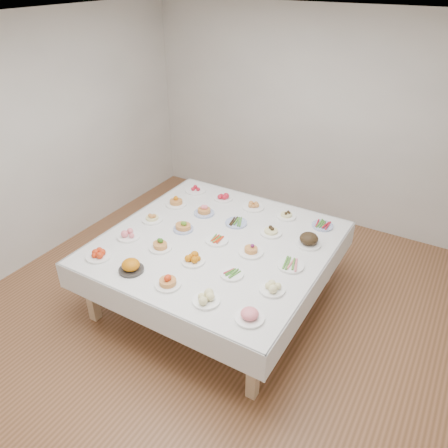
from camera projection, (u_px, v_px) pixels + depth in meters
The scene contains 27 objects.
room_envelope at pixel (221, 149), 3.72m from camera, with size 5.02×5.02×2.81m.
display_table at pixel (217, 247), 4.49m from camera, with size 2.23×2.23×0.75m.
dish_0 at pixel (98, 253), 4.19m from camera, with size 0.25×0.25×0.11m.
dish_1 at pixel (131, 265), 4.00m from camera, with size 0.23×0.23×0.14m.
dish_2 at pixel (168, 280), 3.81m from camera, with size 0.23×0.23×0.14m.
dish_3 at pixel (206, 297), 3.64m from camera, with size 0.23×0.23×0.11m.
dish_4 at pixel (250, 313), 3.46m from camera, with size 0.24×0.24×0.14m.
dish_5 at pixel (128, 234), 4.50m from camera, with size 0.23×0.23×0.10m.
dish_6 at pixel (160, 244), 4.31m from camera, with size 0.22×0.22×0.13m.
dish_7 at pixel (193, 258), 4.13m from camera, with size 0.22×0.22×0.10m.
dish_8 at pixel (232, 274), 3.97m from camera, with size 0.21×0.21×0.05m.
dish_9 at pixel (272, 287), 3.77m from camera, with size 0.22×0.22×0.10m.
dish_10 at pixel (152, 216), 4.79m from camera, with size 0.23×0.23×0.13m.
dish_11 at pixel (183, 225), 4.62m from camera, with size 0.21×0.21×0.13m.
dish_12 at pixel (217, 240), 4.45m from camera, with size 0.23×0.23×0.05m.
dish_13 at pixel (251, 249), 4.25m from camera, with size 0.24×0.24×0.12m.
dish_14 at pixel (291, 264), 4.07m from camera, with size 0.26×0.25×0.06m.
dish_15 at pixel (176, 201), 5.09m from camera, with size 0.24×0.24×0.13m.
dish_16 at pixel (204, 210), 4.91m from camera, with size 0.23×0.23×0.13m.
dish_17 at pixel (236, 222), 4.74m from camera, with size 0.24×0.23×0.06m.
dish_18 at pixel (271, 230), 4.56m from camera, with size 0.22×0.22×0.11m.
dish_19 at pixel (309, 238), 4.36m from camera, with size 0.29×0.29×0.16m.
dish_20 at pixel (196, 189), 5.41m from camera, with size 0.25×0.25×0.09m.
dish_21 at pixel (223, 197), 5.22m from camera, with size 0.21×0.21×0.09m.
dish_22 at pixel (253, 205), 5.04m from camera, with size 0.25×0.25×0.09m.
dish_23 at pixel (286, 214), 4.85m from camera, with size 0.21×0.21×0.10m.
dish_24 at pixel (323, 225), 4.69m from camera, with size 0.23×0.23×0.06m.
Camera 1 is at (1.83, -3.01, 3.20)m, focal length 35.00 mm.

